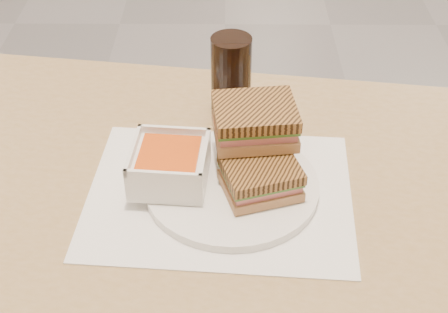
{
  "coord_description": "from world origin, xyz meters",
  "views": [
    {
      "loc": [
        0.02,
        -2.7,
        1.39
      ],
      "look_at": [
        0.01,
        -2.0,
        0.82
      ],
      "focal_mm": 50.27,
      "sensor_mm": 36.0,
      "label": 1
    }
  ],
  "objects_px": {
    "plate": "(232,186)",
    "panini_lower": "(261,177)",
    "soup_bowl": "(170,166)",
    "cola_glass": "(231,77)",
    "main_table": "(159,239)"
  },
  "relations": [
    {
      "from": "panini_lower",
      "to": "cola_glass",
      "type": "distance_m",
      "value": 0.23
    },
    {
      "from": "main_table",
      "to": "cola_glass",
      "type": "height_order",
      "value": "cola_glass"
    },
    {
      "from": "panini_lower",
      "to": "soup_bowl",
      "type": "bearing_deg",
      "value": 170.85
    },
    {
      "from": "soup_bowl",
      "to": "main_table",
      "type": "bearing_deg",
      "value": 178.05
    },
    {
      "from": "main_table",
      "to": "panini_lower",
      "type": "relative_size",
      "value": 10.04
    },
    {
      "from": "plate",
      "to": "panini_lower",
      "type": "relative_size",
      "value": 2.05
    },
    {
      "from": "main_table",
      "to": "panini_lower",
      "type": "height_order",
      "value": "panini_lower"
    },
    {
      "from": "main_table",
      "to": "soup_bowl",
      "type": "height_order",
      "value": "soup_bowl"
    },
    {
      "from": "main_table",
      "to": "panini_lower",
      "type": "xyz_separation_m",
      "value": [
        0.16,
        -0.02,
        0.15
      ]
    },
    {
      "from": "panini_lower",
      "to": "cola_glass",
      "type": "bearing_deg",
      "value": 101.04
    },
    {
      "from": "main_table",
      "to": "plate",
      "type": "xyz_separation_m",
      "value": [
        0.12,
        -0.01,
        0.12
      ]
    },
    {
      "from": "soup_bowl",
      "to": "panini_lower",
      "type": "height_order",
      "value": "soup_bowl"
    },
    {
      "from": "soup_bowl",
      "to": "cola_glass",
      "type": "distance_m",
      "value": 0.22
    },
    {
      "from": "main_table",
      "to": "soup_bowl",
      "type": "bearing_deg",
      "value": -1.95
    },
    {
      "from": "soup_bowl",
      "to": "panini_lower",
      "type": "relative_size",
      "value": 0.94
    }
  ]
}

